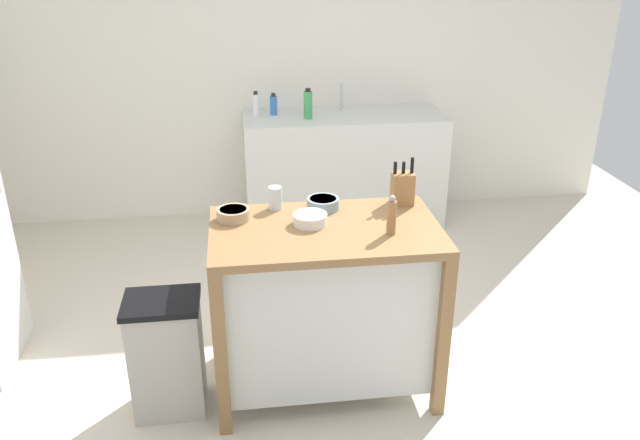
% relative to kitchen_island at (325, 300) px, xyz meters
% --- Properties ---
extents(ground_plane, '(6.33, 6.33, 0.00)m').
position_rel_kitchen_island_xyz_m(ground_plane, '(0.12, -0.01, -0.51)').
color(ground_plane, beige).
rests_on(ground_plane, ground).
extents(wall_back, '(5.33, 0.10, 2.60)m').
position_rel_kitchen_island_xyz_m(wall_back, '(0.12, 2.43, 0.79)').
color(wall_back, silver).
rests_on(wall_back, ground).
extents(kitchen_island, '(1.11, 0.68, 0.91)m').
position_rel_kitchen_island_xyz_m(kitchen_island, '(0.00, 0.00, 0.00)').
color(kitchen_island, olive).
rests_on(kitchen_island, ground).
extents(knife_block, '(0.11, 0.09, 0.25)m').
position_rel_kitchen_island_xyz_m(knife_block, '(0.44, 0.24, 0.49)').
color(knife_block, '#9E7042').
rests_on(knife_block, kitchen_island).
extents(bowl_ceramic_small, '(0.17, 0.17, 0.05)m').
position_rel_kitchen_island_xyz_m(bowl_ceramic_small, '(-0.07, 0.04, 0.43)').
color(bowl_ceramic_small, silver).
rests_on(bowl_ceramic_small, kitchen_island).
extents(bowl_stoneware_deep, '(0.16, 0.16, 0.06)m').
position_rel_kitchen_island_xyz_m(bowl_stoneware_deep, '(-0.44, 0.15, 0.43)').
color(bowl_stoneware_deep, tan).
rests_on(bowl_stoneware_deep, kitchen_island).
extents(bowl_ceramic_wide, '(0.17, 0.17, 0.06)m').
position_rel_kitchen_island_xyz_m(bowl_ceramic_wide, '(0.02, 0.23, 0.43)').
color(bowl_ceramic_wide, gray).
rests_on(bowl_ceramic_wide, kitchen_island).
extents(drinking_cup, '(0.07, 0.07, 0.12)m').
position_rel_kitchen_island_xyz_m(drinking_cup, '(-0.22, 0.26, 0.46)').
color(drinking_cup, silver).
rests_on(drinking_cup, kitchen_island).
extents(pepper_grinder, '(0.04, 0.04, 0.19)m').
position_rel_kitchen_island_xyz_m(pepper_grinder, '(0.29, -0.11, 0.50)').
color(pepper_grinder, '#9E7042').
rests_on(pepper_grinder, kitchen_island).
extents(trash_bin, '(0.36, 0.28, 0.63)m').
position_rel_kitchen_island_xyz_m(trash_bin, '(-0.80, -0.10, -0.19)').
color(trash_bin, '#B7B2A8').
rests_on(trash_bin, ground).
extents(sink_counter, '(1.58, 0.60, 0.91)m').
position_rel_kitchen_island_xyz_m(sink_counter, '(0.44, 2.08, -0.05)').
color(sink_counter, silver).
rests_on(sink_counter, ground).
extents(sink_faucet, '(0.02, 0.02, 0.22)m').
position_rel_kitchen_island_xyz_m(sink_faucet, '(0.44, 2.22, 0.51)').
color(sink_faucet, '#B7BCC1').
rests_on(sink_faucet, sink_counter).
extents(bottle_hand_soap, '(0.05, 0.05, 0.19)m').
position_rel_kitchen_island_xyz_m(bottle_hand_soap, '(-0.24, 2.16, 0.48)').
color(bottle_hand_soap, white).
rests_on(bottle_hand_soap, sink_counter).
extents(bottle_dish_soap, '(0.06, 0.06, 0.17)m').
position_rel_kitchen_island_xyz_m(bottle_dish_soap, '(-0.11, 2.16, 0.47)').
color(bottle_dish_soap, blue).
rests_on(bottle_dish_soap, sink_counter).
extents(bottle_spray_cleaner, '(0.07, 0.07, 0.23)m').
position_rel_kitchen_island_xyz_m(bottle_spray_cleaner, '(0.15, 2.02, 0.51)').
color(bottle_spray_cleaner, green).
rests_on(bottle_spray_cleaner, sink_counter).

